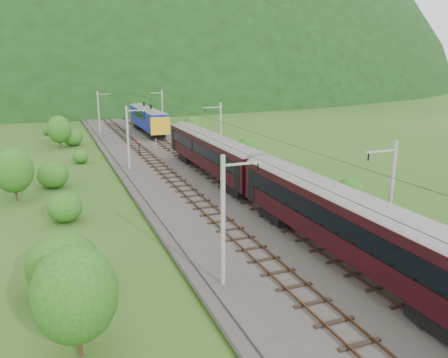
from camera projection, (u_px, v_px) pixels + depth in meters
name	position (u px, v px, depth m)	size (l,w,h in m)	color
ground	(310.00, 271.00, 28.83)	(600.00, 600.00, 0.00)	#245119
railbed	(247.00, 220.00, 37.77)	(14.00, 220.00, 0.30)	#38332D
track_left	(221.00, 221.00, 36.85)	(2.40, 220.00, 0.27)	brown
track_right	(271.00, 214.00, 38.58)	(2.40, 220.00, 0.27)	brown
catenary_left	(128.00, 137.00, 54.20)	(2.54, 192.28, 8.00)	gray
catenary_right	(220.00, 131.00, 58.60)	(2.54, 192.28, 8.00)	gray
overhead_wires	(248.00, 141.00, 35.99)	(4.83, 198.00, 0.03)	black
mountain_main	(73.00, 87.00, 262.18)	(504.00, 360.00, 244.00)	black
train	(345.00, 212.00, 28.60)	(3.33, 133.62, 5.80)	black
hazard_post_near	(156.00, 144.00, 67.76)	(0.18, 0.18, 1.70)	red
hazard_post_far	(172.00, 154.00, 61.56)	(0.14, 0.14, 1.34)	red
signal	(139.00, 147.00, 63.39)	(0.23, 0.23, 2.07)	black
vegetation_left	(68.00, 205.00, 35.42)	(12.26, 146.72, 5.53)	#1E4D14
vegetation_right	(309.00, 175.00, 48.32)	(5.82, 103.05, 3.13)	#1E4D14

